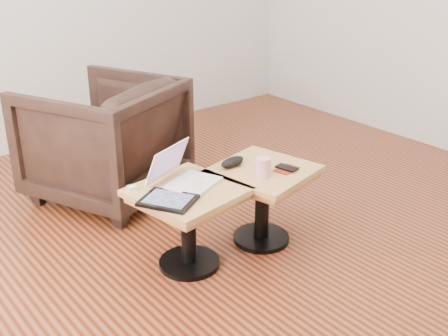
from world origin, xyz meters
TOP-DOWN VIEW (x-y plane):
  - side_table_left at (-0.30, 0.10)m, footprint 0.56×0.56m
  - side_table_right at (0.17, 0.05)m, footprint 0.58×0.58m
  - laptop at (-0.28, 0.15)m, footprint 0.38×0.37m
  - tablet at (-0.45, 0.04)m, footprint 0.29×0.31m
  - charging_adapter at (-0.52, 0.25)m, footprint 0.05×0.05m
  - glasses_case at (0.06, 0.18)m, footprint 0.17×0.09m
  - striped_cup at (0.10, -0.02)m, footprint 0.11×0.11m
  - earbuds_tangle at (0.22, 0.11)m, footprint 0.07×0.06m
  - phone_on_sleeve at (0.26, -0.04)m, footprint 0.14×0.12m
  - armchair at (-0.22, 1.12)m, footprint 1.10×1.11m

SIDE VIEW (x-z plane):
  - side_table_left at x=-0.30m, z-range 0.11..0.55m
  - side_table_right at x=0.17m, z-range 0.11..0.55m
  - armchair at x=-0.22m, z-range 0.00..0.77m
  - earbuds_tangle at x=0.22m, z-range 0.44..0.46m
  - phone_on_sleeve at x=0.26m, z-range 0.44..0.46m
  - tablet at x=-0.45m, z-range 0.44..0.46m
  - charging_adapter at x=-0.52m, z-range 0.44..0.47m
  - glasses_case at x=0.06m, z-range 0.44..0.49m
  - laptop at x=-0.28m, z-range 0.38..0.58m
  - striped_cup at x=0.10m, z-range 0.44..0.54m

